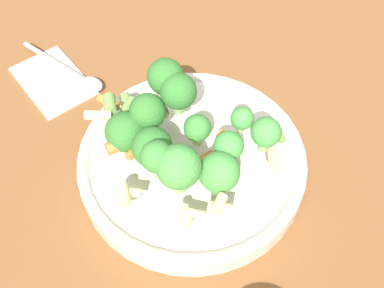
{
  "coord_description": "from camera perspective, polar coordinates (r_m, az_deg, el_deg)",
  "views": [
    {
      "loc": [
        -0.01,
        -0.31,
        0.47
      ],
      "look_at": [
        0.0,
        0.0,
        0.05
      ],
      "focal_mm": 42.0,
      "sensor_mm": 36.0,
      "label": 1
    }
  ],
  "objects": [
    {
      "name": "ground_plane",
      "position": [
        0.56,
        0.0,
        -3.27
      ],
      "size": [
        3.0,
        3.0,
        0.0
      ],
      "primitive_type": "plane",
      "color": "brown"
    },
    {
      "name": "bowl",
      "position": [
        0.55,
        0.0,
        -2.14
      ],
      "size": [
        0.28,
        0.28,
        0.04
      ],
      "color": "silver",
      "rests_on": "ground_plane"
    },
    {
      "name": "pasta_salad",
      "position": [
        0.49,
        -2.42,
        1.35
      ],
      "size": [
        0.22,
        0.18,
        0.09
      ],
      "color": "#8CB766",
      "rests_on": "bowl"
    },
    {
      "name": "napkin",
      "position": [
        0.69,
        -17.28,
        7.76
      ],
      "size": [
        0.14,
        0.15,
        0.01
      ],
      "color": "white",
      "rests_on": "ground_plane"
    },
    {
      "name": "spoon",
      "position": [
        0.67,
        -14.52,
        8.5
      ],
      "size": [
        0.13,
        0.11,
        0.01
      ],
      "rotation": [
        0.0,
        0.0,
        11.87
      ],
      "color": "silver",
      "rests_on": "napkin"
    }
  ]
}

